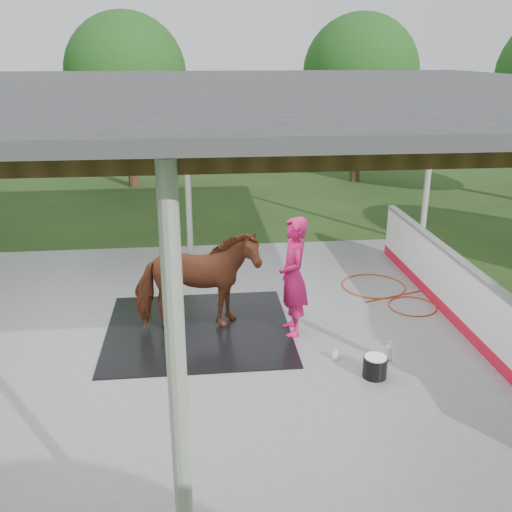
{
  "coord_description": "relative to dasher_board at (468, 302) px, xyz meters",
  "views": [
    {
      "loc": [
        0.18,
        -8.21,
        4.51
      ],
      "look_at": [
        1.12,
        0.58,
        1.33
      ],
      "focal_mm": 40.0,
      "sensor_mm": 36.0,
      "label": 1
    }
  ],
  "objects": [
    {
      "name": "horse",
      "position": [
        -4.46,
        0.53,
        0.34
      ],
      "size": [
        2.11,
        1.11,
        1.72
      ],
      "primitive_type": "imported",
      "rotation": [
        0.0,
        0.0,
        1.66
      ],
      "color": "brown",
      "rests_on": "rubber_mat"
    },
    {
      "name": "tree_belt",
      "position": [
        -4.3,
        0.9,
        3.2
      ],
      "size": [
        28.0,
        28.0,
        5.8
      ],
      "color": "#382314",
      "rests_on": "ground"
    },
    {
      "name": "ground",
      "position": [
        -4.6,
        0.0,
        -0.59
      ],
      "size": [
        100.0,
        100.0,
        0.0
      ],
      "primitive_type": "plane",
      "color": "#1E3814"
    },
    {
      "name": "pavilion_structure",
      "position": [
        -4.6,
        -0.0,
        3.37
      ],
      "size": [
        12.6,
        10.6,
        4.05
      ],
      "color": "beige",
      "rests_on": "ground"
    },
    {
      "name": "concrete_slab",
      "position": [
        -4.6,
        0.0,
        -0.57
      ],
      "size": [
        12.0,
        10.0,
        0.05
      ],
      "primitive_type": "cube",
      "color": "slate",
      "rests_on": "ground"
    },
    {
      "name": "soap_bottle_b",
      "position": [
        -2.39,
        -0.68,
        -0.45
      ],
      "size": [
        0.1,
        0.1,
        0.19
      ],
      "primitive_type": "imported",
      "rotation": [
        0.0,
        0.0,
        -0.25
      ],
      "color": "#338CD8",
      "rests_on": "concrete_slab"
    },
    {
      "name": "dasher_board",
      "position": [
        0.0,
        0.0,
        0.0
      ],
      "size": [
        0.16,
        8.0,
        1.15
      ],
      "color": "red",
      "rests_on": "concrete_slab"
    },
    {
      "name": "handler",
      "position": [
        -2.9,
        0.29,
        0.46
      ],
      "size": [
        0.51,
        0.75,
        2.0
      ],
      "primitive_type": "imported",
      "rotation": [
        0.0,
        0.0,
        -1.53
      ],
      "color": "#CD155C",
      "rests_on": "concrete_slab"
    },
    {
      "name": "soap_bottle_a",
      "position": [
        -1.58,
        -0.78,
        -0.39
      ],
      "size": [
        0.16,
        0.16,
        0.31
      ],
      "primitive_type": "imported",
      "rotation": [
        0.0,
        0.0,
        0.45
      ],
      "color": "silver",
      "rests_on": "concrete_slab"
    },
    {
      "name": "wash_bucket",
      "position": [
        -1.94,
        -1.23,
        -0.38
      ],
      "size": [
        0.35,
        0.35,
        0.32
      ],
      "color": "black",
      "rests_on": "concrete_slab"
    },
    {
      "name": "rubber_mat",
      "position": [
        -4.46,
        0.53,
        -0.53
      ],
      "size": [
        3.08,
        2.89,
        0.02
      ],
      "primitive_type": "cube",
      "color": "black",
      "rests_on": "concrete_slab"
    },
    {
      "name": "hose_coil",
      "position": [
        -0.79,
        1.72,
        -0.53
      ],
      "size": [
        1.65,
        2.1,
        0.02
      ],
      "color": "#A82D0C",
      "rests_on": "concrete_slab"
    }
  ]
}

